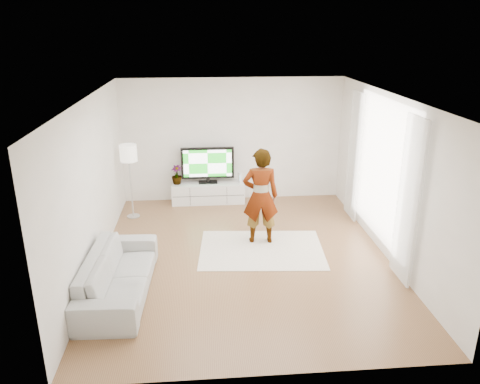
{
  "coord_description": "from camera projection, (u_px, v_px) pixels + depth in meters",
  "views": [
    {
      "loc": [
        -0.71,
        -7.39,
        3.87
      ],
      "look_at": [
        -0.05,
        0.4,
        1.07
      ],
      "focal_mm": 35.0,
      "sensor_mm": 36.0,
      "label": 1
    }
  ],
  "objects": [
    {
      "name": "player",
      "position": [
        261.0,
        196.0,
        8.56
      ],
      "size": [
        0.68,
        0.46,
        1.81
      ],
      "primitive_type": "imported",
      "rotation": [
        0.0,
        0.0,
        3.09
      ],
      "color": "#334772",
      "rests_on": "rug"
    },
    {
      "name": "wall_left",
      "position": [
        92.0,
        186.0,
        7.62
      ],
      "size": [
        0.02,
        6.0,
        2.8
      ],
      "primitive_type": "cube",
      "color": "white",
      "rests_on": "floor"
    },
    {
      "name": "sofa",
      "position": [
        118.0,
        274.0,
        7.04
      ],
      "size": [
        0.98,
        2.31,
        0.66
      ],
      "primitive_type": "imported",
      "rotation": [
        0.0,
        0.0,
        1.53
      ],
      "color": "#B2B2AD",
      "rests_on": "floor"
    },
    {
      "name": "rug",
      "position": [
        261.0,
        249.0,
        8.54
      ],
      "size": [
        2.35,
        1.78,
        0.01
      ],
      "primitive_type": "cube",
      "rotation": [
        0.0,
        0.0,
        -0.08
      ],
      "color": "white",
      "rests_on": "floor"
    },
    {
      "name": "television",
      "position": [
        208.0,
        164.0,
        10.56
      ],
      "size": [
        1.19,
        0.23,
        0.83
      ],
      "color": "black",
      "rests_on": "media_console"
    },
    {
      "name": "media_console",
      "position": [
        208.0,
        193.0,
        10.76
      ],
      "size": [
        1.66,
        0.47,
        0.47
      ],
      "color": "white",
      "rests_on": "floor"
    },
    {
      "name": "curtain_near",
      "position": [
        408.0,
        201.0,
        7.09
      ],
      "size": [
        0.04,
        0.7,
        2.6
      ],
      "primitive_type": "cube",
      "color": "white",
      "rests_on": "floor"
    },
    {
      "name": "wall_front",
      "position": [
        271.0,
        270.0,
        5.0
      ],
      "size": [
        5.0,
        0.02,
        2.8
      ],
      "primitive_type": "cube",
      "color": "white",
      "rests_on": "floor"
    },
    {
      "name": "floor",
      "position": [
        244.0,
        256.0,
        8.29
      ],
      "size": [
        6.0,
        6.0,
        0.0
      ],
      "primitive_type": "plane",
      "color": "olive",
      "rests_on": "ground"
    },
    {
      "name": "floor_lamp",
      "position": [
        129.0,
        156.0,
        9.57
      ],
      "size": [
        0.35,
        0.35,
        1.58
      ],
      "color": "silver",
      "rests_on": "floor"
    },
    {
      "name": "potted_plant",
      "position": [
        177.0,
        175.0,
        10.55
      ],
      "size": [
        0.3,
        0.3,
        0.43
      ],
      "primitive_type": "imported",
      "rotation": [
        0.0,
        0.0,
        -0.28
      ],
      "color": "#3F7238",
      "rests_on": "media_console"
    },
    {
      "name": "curtain_far",
      "position": [
        354.0,
        156.0,
        9.53
      ],
      "size": [
        0.04,
        0.7,
        2.6
      ],
      "primitive_type": "cube",
      "color": "white",
      "rests_on": "floor"
    },
    {
      "name": "wall_back",
      "position": [
        232.0,
        140.0,
        10.63
      ],
      "size": [
        5.0,
        0.02,
        2.8
      ],
      "primitive_type": "cube",
      "color": "white",
      "rests_on": "floor"
    },
    {
      "name": "game_console",
      "position": [
        240.0,
        177.0,
        10.7
      ],
      "size": [
        0.09,
        0.18,
        0.23
      ],
      "rotation": [
        0.0,
        0.0,
        0.19
      ],
      "color": "white",
      "rests_on": "media_console"
    },
    {
      "name": "window",
      "position": [
        382.0,
        170.0,
        8.28
      ],
      "size": [
        0.01,
        2.6,
        2.5
      ],
      "primitive_type": "cube",
      "color": "white",
      "rests_on": "wall_right"
    },
    {
      "name": "wall_right",
      "position": [
        390.0,
        178.0,
        8.02
      ],
      "size": [
        0.02,
        6.0,
        2.8
      ],
      "primitive_type": "cube",
      "color": "white",
      "rests_on": "floor"
    },
    {
      "name": "ceiling",
      "position": [
        245.0,
        97.0,
        7.35
      ],
      "size": [
        6.0,
        6.0,
        0.0
      ],
      "primitive_type": "plane",
      "color": "white",
      "rests_on": "wall_back"
    }
  ]
}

